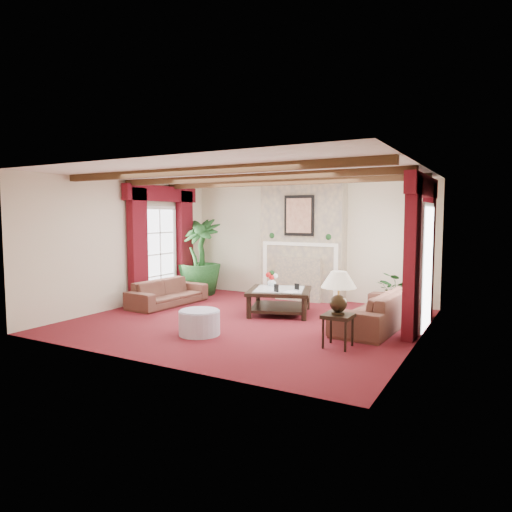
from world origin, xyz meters
The scene contains 23 objects.
floor centered at (0.00, 0.00, 0.00)m, with size 6.00×6.00×0.00m, color #4D0D13.
ceiling centered at (0.00, 0.00, 2.70)m, with size 6.00×6.00×0.00m, color white.
back_wall centered at (0.00, 2.75, 1.35)m, with size 6.00×0.02×2.70m, color beige.
left_wall centered at (-3.00, 0.00, 1.35)m, with size 0.02×5.50×2.70m, color beige.
right_wall centered at (3.00, 0.00, 1.35)m, with size 0.02×5.50×2.70m, color beige.
ceiling_beams centered at (0.00, 0.00, 2.64)m, with size 6.00×3.00×0.12m, color #372411, non-canonical shape.
fireplace centered at (0.00, 2.55, 2.70)m, with size 2.00×0.52×2.70m, color tan, non-canonical shape.
french_door_left centered at (-2.97, 1.00, 2.13)m, with size 0.10×1.10×2.16m, color white, non-canonical shape.
french_door_right centered at (2.97, 1.00, 2.13)m, with size 0.10×1.10×2.16m, color white, non-canonical shape.
curtains_left centered at (-2.86, 1.00, 2.55)m, with size 0.20×2.40×2.55m, color #450911, non-canonical shape.
curtains_right centered at (2.86, 1.00, 2.55)m, with size 0.20×2.40×2.55m, color #450911, non-canonical shape.
sofa_left centered at (-2.29, 0.46, 0.37)m, with size 0.68×1.92×0.74m, color #340E16.
sofa_right centered at (2.19, 0.64, 0.43)m, with size 0.81×2.26×0.87m, color #340E16.
potted_palm centered at (-2.48, 1.91, 0.52)m, with size 1.12×1.91×1.04m, color black.
small_plant centered at (2.31, 1.91, 0.33)m, with size 1.13×1.13×0.66m, color black.
coffee_table centered at (0.24, 0.84, 0.25)m, with size 1.20×1.20×0.49m, color black, non-canonical shape.
side_table centered at (2.01, -0.82, 0.25)m, with size 0.42×0.42×0.50m, color black, non-canonical shape.
ottoman centered at (-0.22, -1.23, 0.20)m, with size 0.68×0.68×0.40m, color #9D98AC.
table_lamp centered at (2.01, -0.82, 0.83)m, with size 0.52×0.52×0.66m, color black, non-canonical shape.
flower_vase centered at (-0.08, 1.13, 0.58)m, with size 0.23×0.24×0.18m, color silver.
book centered at (0.48, 0.57, 0.64)m, with size 0.22×0.02×0.30m, color black.
photo_frame_a centered at (0.35, 0.48, 0.57)m, with size 0.12×0.02×0.16m, color black, non-canonical shape.
photo_frame_b centered at (0.58, 0.93, 0.56)m, with size 0.10×0.02×0.13m, color black, non-canonical shape.
Camera 1 is at (4.15, -7.22, 1.96)m, focal length 32.00 mm.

